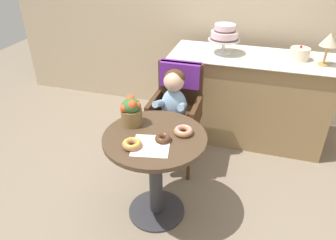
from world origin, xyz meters
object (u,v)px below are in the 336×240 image
object	(u,v)px
donut_side	(132,144)
round_layer_cake	(300,54)
donut_mid	(163,138)
table_lamp	(329,41)
wicker_chair	(178,99)
cafe_table	(155,161)
seated_child	(173,104)
flower_vase	(131,111)
donut_front	(183,131)
tiered_cake_stand	(224,34)

from	to	relation	value
donut_side	round_layer_cake	xyz separation A→B (m)	(1.06, 1.49, 0.21)
donut_mid	table_lamp	bearing A→B (deg)	49.73
wicker_chair	round_layer_cake	bearing A→B (deg)	27.13
cafe_table	seated_child	world-z (taller)	seated_child
donut_mid	flower_vase	world-z (taller)	flower_vase
table_lamp	donut_front	bearing A→B (deg)	-130.13
cafe_table	donut_side	xyz separation A→B (m)	(-0.10, -0.16, 0.24)
seated_child	donut_front	world-z (taller)	seated_child
cafe_table	tiered_cake_stand	xyz separation A→B (m)	(0.26, 1.30, 0.58)
wicker_chair	donut_mid	world-z (taller)	wicker_chair
donut_mid	flower_vase	xyz separation A→B (m)	(-0.28, 0.14, 0.09)
donut_mid	tiered_cake_stand	world-z (taller)	tiered_cake_stand
tiered_cake_stand	table_lamp	bearing A→B (deg)	-3.77
tiered_cake_stand	round_layer_cake	distance (m)	0.71
donut_side	donut_mid	bearing A→B (deg)	35.92
cafe_table	table_lamp	world-z (taller)	table_lamp
wicker_chair	donut_side	distance (m)	0.89
table_lamp	donut_mid	bearing A→B (deg)	-130.27
seated_child	table_lamp	xyz separation A→B (m)	(1.19, 0.68, 0.44)
donut_side	table_lamp	bearing A→B (deg)	48.19
donut_mid	table_lamp	world-z (taller)	table_lamp
cafe_table	round_layer_cake	bearing A→B (deg)	54.29
seated_child	flower_vase	distance (m)	0.52
seated_child	table_lamp	size ratio (longest dim) A/B	2.55
seated_child	wicker_chair	bearing A→B (deg)	90.00
flower_vase	tiered_cake_stand	xyz separation A→B (m)	(0.47, 1.20, 0.25)
donut_front	tiered_cake_stand	distance (m)	1.27
round_layer_cake	seated_child	bearing A→B (deg)	-142.29
donut_mid	table_lamp	distance (m)	1.72
donut_side	round_layer_cake	size ratio (longest dim) A/B	0.74
cafe_table	wicker_chair	bearing A→B (deg)	92.51
donut_mid	round_layer_cake	bearing A→B (deg)	57.15
cafe_table	round_layer_cake	distance (m)	1.70
donut_mid	tiered_cake_stand	bearing A→B (deg)	81.98
donut_mid	round_layer_cake	world-z (taller)	round_layer_cake
cafe_table	seated_child	xyz separation A→B (m)	(-0.03, 0.57, 0.17)
wicker_chair	tiered_cake_stand	distance (m)	0.79
tiered_cake_stand	flower_vase	bearing A→B (deg)	-111.40
seated_child	donut_front	xyz separation A→B (m)	(0.21, -0.48, 0.07)
cafe_table	flower_vase	xyz separation A→B (m)	(-0.21, 0.10, 0.32)
seated_child	donut_mid	world-z (taller)	seated_child
cafe_table	seated_child	distance (m)	0.59
wicker_chair	seated_child	xyz separation A→B (m)	(-0.00, -0.16, 0.04)
cafe_table	flower_vase	size ratio (longest dim) A/B	3.42
table_lamp	wicker_chair	bearing A→B (deg)	-156.39
wicker_chair	seated_child	distance (m)	0.16
seated_child	flower_vase	size ratio (longest dim) A/B	3.45
donut_side	table_lamp	world-z (taller)	table_lamp
donut_front	tiered_cake_stand	size ratio (longest dim) A/B	0.45
wicker_chair	table_lamp	distance (m)	1.38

